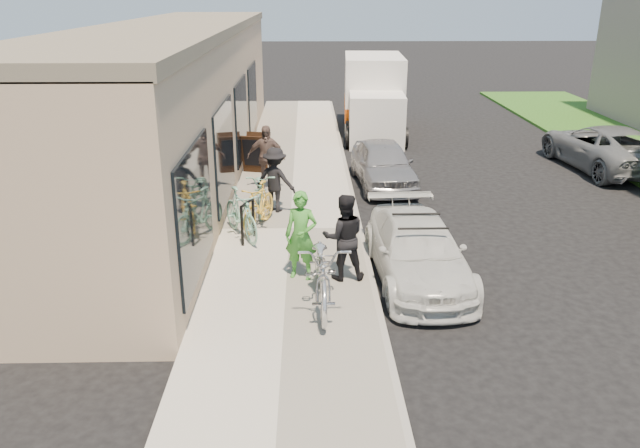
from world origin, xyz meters
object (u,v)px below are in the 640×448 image
object	(u,v)px
moving_truck	(374,99)
woman_rider	(301,236)
cruiser_bike_c	(259,206)
bike_rack	(248,217)
man_standing	(344,237)
sedan_silver	(383,164)
bystander_b	(266,157)
cruiser_bike_b	(261,191)
sedan_white	(417,250)
cruiser_bike_a	(241,214)
far_car_gray	(604,147)
bystander_a	(275,180)
sandwich_board	(255,153)
tandem_bike	(323,270)

from	to	relation	value
moving_truck	woman_rider	xyz separation A→B (m)	(-2.65, -13.21, -0.28)
cruiser_bike_c	woman_rider	bearing A→B (deg)	-51.07
bike_rack	man_standing	xyz separation A→B (m)	(1.88, -1.84, 0.27)
bike_rack	sedan_silver	xyz separation A→B (m)	(3.32, 4.38, -0.05)
cruiser_bike_c	bystander_b	bearing A→B (deg)	108.77
cruiser_bike_b	sedan_white	bearing A→B (deg)	-52.57
sedan_silver	cruiser_bike_a	bearing A→B (deg)	-134.13
bike_rack	far_car_gray	world-z (taller)	far_car_gray
woman_rider	cruiser_bike_a	size ratio (longest dim) A/B	0.95
bike_rack	cruiser_bike_b	size ratio (longest dim) A/B	0.46
far_car_gray	moving_truck	bearing A→B (deg)	-45.95
far_car_gray	bystander_a	world-z (taller)	bystander_a
man_standing	cruiser_bike_c	world-z (taller)	man_standing
sedan_silver	man_standing	xyz separation A→B (m)	(-1.44, -6.22, 0.33)
bike_rack	sandwich_board	xyz separation A→B (m)	(-0.25, 5.34, 0.04)
sandwich_board	moving_truck	xyz separation A→B (m)	(4.02, 6.07, 0.53)
cruiser_bike_c	bike_rack	bearing A→B (deg)	-83.12
sedan_silver	bystander_a	bearing A→B (deg)	-142.89
sedan_silver	far_car_gray	distance (m)	7.03
tandem_bike	bystander_b	bearing A→B (deg)	100.14
moving_truck	cruiser_bike_b	size ratio (longest dim) A/B	3.08
bike_rack	moving_truck	xyz separation A→B (m)	(3.77, 11.41, 0.57)
sandwich_board	bike_rack	bearing A→B (deg)	-73.62
bike_rack	sandwich_board	distance (m)	5.35
bike_rack	far_car_gray	size ratio (longest dim) A/B	0.18
cruiser_bike_a	cruiser_bike_c	world-z (taller)	cruiser_bike_a
sedan_white	bystander_a	distance (m)	4.46
sedan_white	cruiser_bike_c	size ratio (longest dim) A/B	2.41
far_car_gray	cruiser_bike_a	distance (m)	11.82
sedan_silver	far_car_gray	bearing A→B (deg)	9.26
bike_rack	cruiser_bike_b	xyz separation A→B (m)	(0.15, 1.90, -0.03)
woman_rider	bystander_b	bearing A→B (deg)	115.68
cruiser_bike_a	cruiser_bike_c	xyz separation A→B (m)	(0.33, 0.58, -0.02)
woman_rider	tandem_bike	bearing A→B (deg)	-55.15
moving_truck	woman_rider	bearing A→B (deg)	-98.19
sedan_white	cruiser_bike_a	bearing A→B (deg)	149.50
sandwich_board	cruiser_bike_b	bearing A→B (deg)	-69.72
woman_rider	bystander_a	xyz separation A→B (m)	(-0.63, 3.69, -0.05)
sandwich_board	bystander_a	bearing A→B (deg)	-64.18
man_standing	bystander_a	world-z (taller)	man_standing
sandwich_board	sedan_silver	distance (m)	3.71
cruiser_bike_a	sedan_silver	bearing A→B (deg)	22.92
woman_rider	man_standing	size ratio (longest dim) A/B	1.02
far_car_gray	bike_rack	bearing A→B (deg)	24.87
woman_rider	far_car_gray	bearing A→B (deg)	56.66
far_car_gray	woman_rider	xyz separation A→B (m)	(-9.04, -7.79, 0.30)
cruiser_bike_b	man_standing	bearing A→B (deg)	-69.43
sedan_white	bike_rack	bearing A→B (deg)	151.53
cruiser_bike_b	cruiser_bike_c	xyz separation A→B (m)	(0.03, -1.09, 0.00)
sedan_silver	woman_rider	bearing A→B (deg)	-113.77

